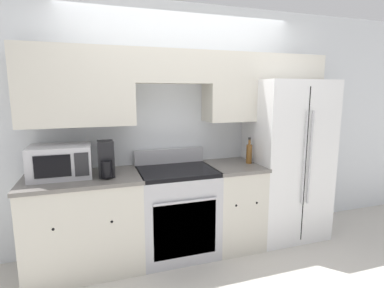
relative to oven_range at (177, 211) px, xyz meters
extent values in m
plane|color=beige|center=(0.17, -0.31, -0.46)|extent=(12.00, 12.00, 0.00)
cube|color=silver|center=(0.17, 0.35, 0.84)|extent=(8.00, 0.06, 2.60)
cube|color=beige|center=(-0.90, 0.15, 1.26)|extent=(1.03, 0.33, 0.72)
cube|color=beige|center=(0.00, 0.15, 1.46)|extent=(0.77, 0.33, 0.33)
cube|color=beige|center=(1.07, 0.15, 1.26)|extent=(1.37, 0.33, 0.72)
cube|color=beige|center=(-0.90, 0.00, -0.02)|extent=(1.03, 0.62, 0.87)
cube|color=slate|center=(-0.90, 0.00, 0.43)|extent=(1.06, 0.64, 0.03)
sphere|color=black|center=(-1.13, -0.31, 0.11)|extent=(0.03, 0.03, 0.03)
sphere|color=black|center=(-0.67, -0.31, 0.11)|extent=(0.03, 0.03, 0.03)
cube|color=beige|center=(0.64, 0.00, -0.02)|extent=(0.51, 0.62, 0.87)
cube|color=slate|center=(0.64, 0.00, 0.43)|extent=(0.54, 0.64, 0.03)
sphere|color=black|center=(0.53, -0.31, 0.11)|extent=(0.03, 0.03, 0.03)
sphere|color=black|center=(0.76, -0.31, 0.11)|extent=(0.03, 0.03, 0.03)
cube|color=#B7B7BC|center=(0.00, 0.00, -0.03)|extent=(0.77, 0.62, 0.86)
cube|color=black|center=(0.00, -0.30, -0.07)|extent=(0.62, 0.01, 0.55)
cube|color=black|center=(0.00, 0.00, 0.42)|extent=(0.77, 0.62, 0.04)
cube|color=#B7B7BC|center=(0.00, 0.28, 0.52)|extent=(0.77, 0.04, 0.16)
cylinder|color=silver|center=(0.00, -0.33, 0.22)|extent=(0.62, 0.02, 0.02)
cube|color=white|center=(1.33, 0.05, 0.44)|extent=(0.85, 0.71, 1.80)
cube|color=black|center=(1.33, -0.31, 0.44)|extent=(0.01, 0.01, 1.66)
cylinder|color=#B7B7BC|center=(1.29, -0.33, 0.53)|extent=(0.02, 0.02, 0.99)
cylinder|color=#B7B7BC|center=(1.36, -0.33, 0.53)|extent=(0.02, 0.02, 0.99)
cube|color=#B7B7BC|center=(-1.08, 0.06, 0.59)|extent=(0.53, 0.38, 0.30)
cube|color=black|center=(-1.12, -0.13, 0.59)|extent=(0.29, 0.01, 0.19)
cube|color=#262628|center=(-0.89, -0.13, 0.59)|extent=(0.12, 0.01, 0.21)
cylinder|color=brown|center=(0.82, 0.00, 0.55)|extent=(0.06, 0.06, 0.21)
cylinder|color=brown|center=(0.82, 0.00, 0.68)|extent=(0.03, 0.03, 0.06)
cylinder|color=black|center=(0.82, 0.00, 0.72)|extent=(0.03, 0.03, 0.02)
cube|color=black|center=(-0.68, -0.04, 0.61)|extent=(0.14, 0.18, 0.33)
cylinder|color=black|center=(-0.68, -0.14, 0.54)|extent=(0.10, 0.10, 0.15)
camera|label=1|loc=(-0.78, -2.84, 1.21)|focal=28.00mm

